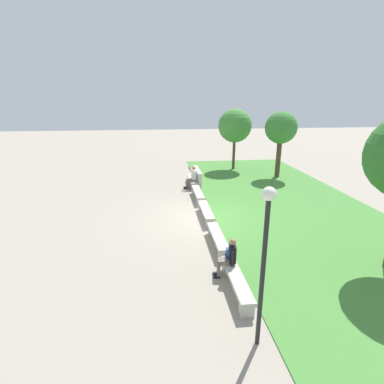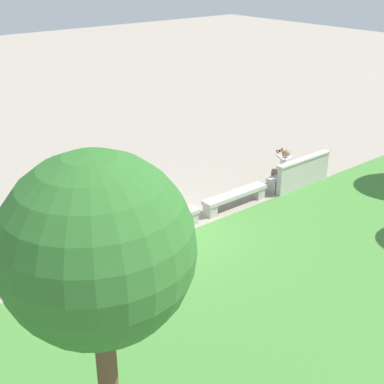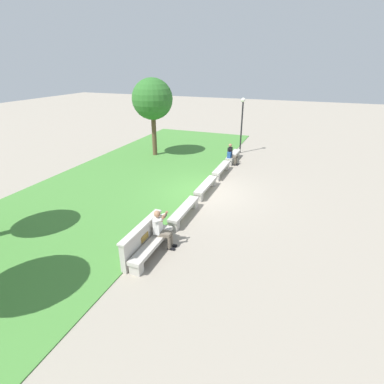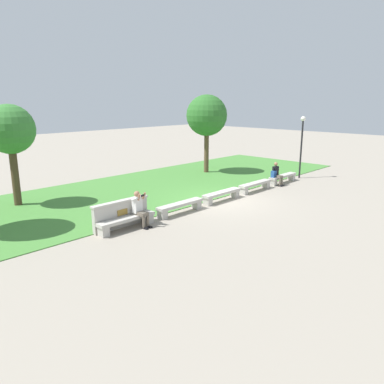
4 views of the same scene
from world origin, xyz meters
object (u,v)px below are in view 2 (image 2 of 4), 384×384
object	(u,v)px
bench_mid	(163,223)
backpack	(0,270)
tree_behind_wall	(97,250)
bench_main	(295,175)
bench_near	(235,197)
person_photographer	(283,166)
bench_far	(73,256)

from	to	relation	value
bench_mid	backpack	bearing A→B (deg)	0.22
bench_mid	tree_behind_wall	xyz separation A→B (m)	(4.73, 5.16, 3.26)
bench_main	bench_mid	bearing A→B (deg)	0.00
tree_behind_wall	backpack	bearing A→B (deg)	-93.20
bench_near	tree_behind_wall	distance (m)	9.61
bench_main	person_photographer	size ratio (longest dim) A/B	1.76
bench_near	bench_main	bearing A→B (deg)	180.00
bench_near	backpack	world-z (taller)	backpack
bench_main	bench_far	bearing A→B (deg)	0.00
bench_near	bench_mid	distance (m)	2.69
bench_near	bench_far	distance (m)	5.38
backpack	bench_mid	bearing A→B (deg)	-179.78
bench_far	person_photographer	world-z (taller)	person_photographer
bench_main	tree_behind_wall	size ratio (longest dim) A/B	0.48
person_photographer	backpack	size ratio (longest dim) A/B	3.08
person_photographer	tree_behind_wall	xyz separation A→B (m)	(9.58, 5.23, 2.84)
person_photographer	backpack	xyz separation A→B (m)	(9.29, 0.09, -0.11)
backpack	tree_behind_wall	world-z (taller)	tree_behind_wall
person_photographer	tree_behind_wall	bearing A→B (deg)	28.65
backpack	bench_main	bearing A→B (deg)	-179.90
bench_main	tree_behind_wall	xyz separation A→B (m)	(10.11, 5.16, 3.26)
bench_near	tree_behind_wall	xyz separation A→B (m)	(7.42, 5.16, 3.26)
bench_near	bench_mid	xyz separation A→B (m)	(2.69, 0.00, 0.00)
tree_behind_wall	bench_main	bearing A→B (deg)	-152.98
bench_main	backpack	distance (m)	9.83
bench_main	person_photographer	xyz separation A→B (m)	(0.53, -0.08, 0.43)
bench_mid	tree_behind_wall	distance (m)	7.72
person_photographer	bench_far	bearing A→B (deg)	0.59
person_photographer	tree_behind_wall	distance (m)	11.28
person_photographer	backpack	distance (m)	9.29
backpack	tree_behind_wall	bearing A→B (deg)	86.80
bench_main	bench_near	xyz separation A→B (m)	(2.69, 0.00, 0.00)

